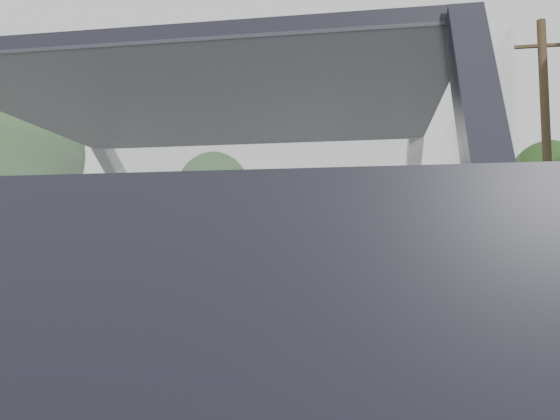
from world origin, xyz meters
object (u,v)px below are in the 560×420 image
(subject_car, at_px, (241,286))
(utility_pole, at_px, (547,150))
(highway_sign, at_px, (478,251))
(other_car, at_px, (345,262))
(cat, at_px, (304,215))

(subject_car, bearing_deg, utility_pole, 68.52)
(subject_car, bearing_deg, highway_sign, 76.14)
(subject_car, height_order, highway_sign, highway_sign)
(other_car, bearing_deg, cat, -91.69)
(cat, distance_m, utility_pole, 16.85)
(highway_sign, bearing_deg, subject_car, -86.05)
(subject_car, height_order, other_car, subject_car)
(subject_car, xyz_separation_m, highway_sign, (4.62, 18.74, 0.41))
(cat, relative_size, highway_sign, 0.25)
(subject_car, height_order, cat, subject_car)
(subject_car, relative_size, highway_sign, 1.76)
(utility_pole, bearing_deg, highway_sign, 121.45)
(subject_car, relative_size, utility_pole, 0.46)
(highway_sign, bearing_deg, cat, -85.89)
(cat, distance_m, highway_sign, 18.65)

